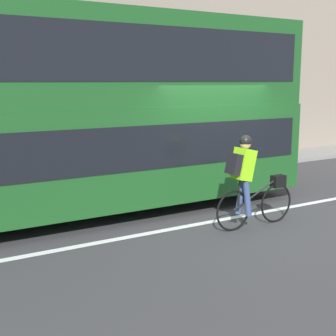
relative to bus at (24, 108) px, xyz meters
The scene contains 7 objects.
ground_plane 4.23m from the bus, 25.06° to the right, with size 80.00×80.00×0.00m, color #38383A.
road_center_line 4.30m from the bus, 27.47° to the right, with size 50.00×0.14×0.01m, color silver.
sidewalk_curb 4.89m from the bus, 41.51° to the left, with size 60.00×1.78×0.10m.
building_facade 5.40m from the bus, 50.15° to the left, with size 60.00×0.30×7.25m.
bus is the anchor object (origin of this frame).
cyclist_on_bike 4.17m from the bus, 35.99° to the right, with size 1.72×0.32×1.67m.
street_sign_post 4.99m from the bus, 34.97° to the left, with size 0.36×0.09×2.65m.
Camera 1 is at (-5.38, -6.96, 2.58)m, focal length 50.00 mm.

